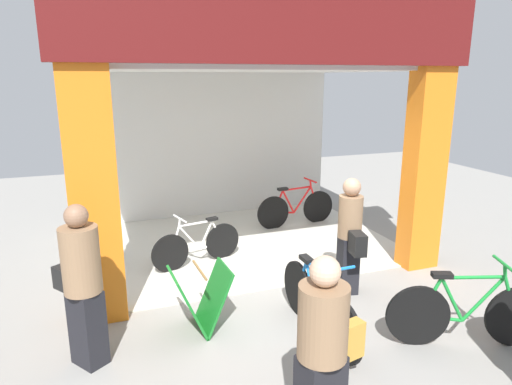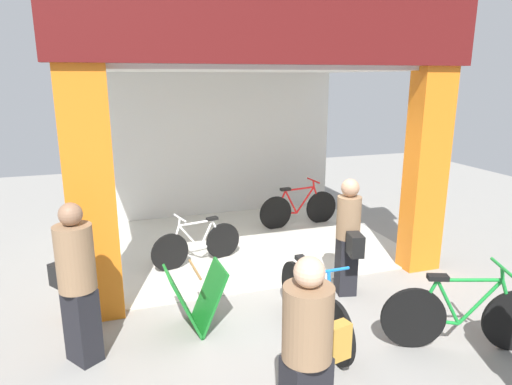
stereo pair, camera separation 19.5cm
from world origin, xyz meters
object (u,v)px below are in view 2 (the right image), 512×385
at_px(pedestrian_0, 77,281).
at_px(bicycle_parked_0, 313,305).
at_px(pedestrian_3, 308,358).
at_px(bicycle_inside_0, 299,208).
at_px(pedestrian_1, 348,236).
at_px(bicycle_parked_1, 464,316).
at_px(bicycle_inside_1, 198,244).
at_px(sandwich_board_sign, 196,299).

bearing_deg(pedestrian_0, bicycle_parked_0, -8.12).
bearing_deg(pedestrian_0, pedestrian_3, -48.61).
xyz_separation_m(bicycle_inside_0, pedestrian_1, (-0.54, -2.83, 0.45)).
bearing_deg(pedestrian_0, pedestrian_1, 7.71).
xyz_separation_m(bicycle_parked_0, bicycle_parked_1, (1.42, -0.74, 0.01)).
height_order(bicycle_inside_0, bicycle_inside_1, bicycle_inside_0).
distance_m(bicycle_inside_1, pedestrian_1, 2.40).
relative_size(bicycle_inside_1, sandwich_board_sign, 1.91).
bearing_deg(pedestrian_3, pedestrian_1, 54.45).
distance_m(bicycle_parked_0, bicycle_parked_1, 1.60).
relative_size(sandwich_board_sign, pedestrian_1, 0.48).
relative_size(bicycle_parked_0, pedestrian_0, 1.01).
distance_m(bicycle_inside_0, bicycle_inside_1, 2.56).
distance_m(bicycle_inside_0, pedestrian_3, 5.64).
bearing_deg(bicycle_parked_1, pedestrian_0, 164.27).
height_order(bicycle_inside_0, bicycle_parked_1, bicycle_parked_1).
bearing_deg(bicycle_parked_0, pedestrian_0, 171.88).
relative_size(pedestrian_0, pedestrian_1, 1.07).
bearing_deg(bicycle_inside_0, pedestrian_3, -113.14).
xyz_separation_m(sandwich_board_sign, pedestrian_1, (2.10, 0.23, 0.44)).
height_order(bicycle_inside_0, pedestrian_3, pedestrian_3).
bearing_deg(pedestrian_1, sandwich_board_sign, -173.72).
xyz_separation_m(bicycle_parked_0, pedestrian_3, (-0.79, -1.54, 0.50)).
bearing_deg(pedestrian_1, bicycle_inside_0, 79.23).
bearing_deg(pedestrian_3, bicycle_parked_1, 19.78).
relative_size(bicycle_inside_1, pedestrian_1, 0.92).
xyz_separation_m(bicycle_inside_1, pedestrian_1, (1.71, -1.61, 0.49)).
bearing_deg(pedestrian_1, pedestrian_3, -125.55).
distance_m(sandwich_board_sign, pedestrian_1, 2.16).
xyz_separation_m(bicycle_inside_1, pedestrian_3, (0.04, -3.95, 0.54)).
relative_size(bicycle_parked_1, pedestrian_0, 0.97).
height_order(sandwich_board_sign, pedestrian_0, pedestrian_0).
height_order(bicycle_inside_0, pedestrian_0, pedestrian_0).
bearing_deg(bicycle_parked_0, sandwich_board_sign, 154.93).
relative_size(sandwich_board_sign, pedestrian_0, 0.45).
bearing_deg(pedestrian_3, bicycle_parked_0, 62.79).
bearing_deg(bicycle_inside_0, bicycle_parked_1, -89.96).
bearing_deg(bicycle_inside_1, pedestrian_3, -89.37).
height_order(bicycle_inside_0, bicycle_parked_0, bicycle_parked_0).
bearing_deg(pedestrian_1, bicycle_parked_0, -137.69).
height_order(sandwich_board_sign, pedestrian_1, pedestrian_1).
bearing_deg(pedestrian_1, bicycle_inside_1, 136.78).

